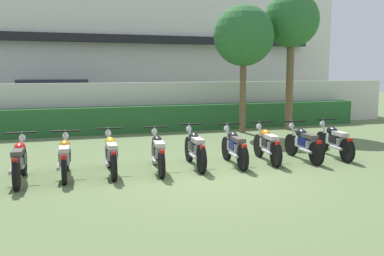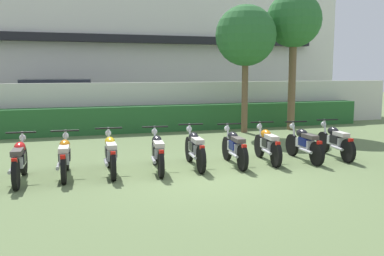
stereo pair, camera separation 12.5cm
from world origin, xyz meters
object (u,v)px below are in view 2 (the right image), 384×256
Objects in this scene: tree_far_side at (294,22)px; motorcycle_in_row_7 at (304,143)px; motorcycle_in_row_2 at (111,153)px; motorcycle_in_row_0 at (19,160)px; tree_near_inspector at (246,36)px; motorcycle_in_row_1 at (65,156)px; motorcycle_in_row_3 at (158,151)px; motorcycle_in_row_4 at (195,148)px; parked_car at (61,103)px; motorcycle_in_row_5 at (234,147)px; motorcycle_in_row_8 at (335,141)px; motorcycle_in_row_6 at (267,144)px.

motorcycle_in_row_7 is at bearing -117.81° from tree_far_side.
tree_far_side is at bearing -53.00° from motorcycle_in_row_2.
tree_near_inspector is at bearing -52.49° from motorcycle_in_row_0.
motorcycle_in_row_0 is at bearing 94.00° from motorcycle_in_row_7.
motorcycle_in_row_3 is at bearing -87.55° from motorcycle_in_row_1.
motorcycle_in_row_3 is 0.91m from motorcycle_in_row_4.
tree_near_inspector is 5.84m from motorcycle_in_row_7.
parked_car is 9.72m from tree_far_side.
motorcycle_in_row_3 is at bearing -132.03° from tree_near_inspector.
motorcycle_in_row_2 is (1.83, 0.13, -0.00)m from motorcycle_in_row_0.
motorcycle_in_row_2 is 0.99× the size of motorcycle_in_row_4.
tree_far_side reaches higher than motorcycle_in_row_7.
tree_far_side is (8.26, -4.09, 3.10)m from parked_car.
motorcycle_in_row_1 is 3.85m from motorcycle_in_row_5.
tree_far_side is 2.75× the size of motorcycle_in_row_4.
motorcycle_in_row_0 is 4.73m from motorcycle_in_row_5.
motorcycle_in_row_5 is at bearing -86.01° from motorcycle_in_row_0.
motorcycle_in_row_2 is at bearing 97.37° from motorcycle_in_row_8.
motorcycle_in_row_2 is 1.03× the size of motorcycle_in_row_5.
motorcycle_in_row_4 reaches higher than motorcycle_in_row_5.
motorcycle_in_row_7 is 0.96m from motorcycle_in_row_8.
motorcycle_in_row_5 reaches higher than motorcycle_in_row_8.
tree_far_side is at bearing -42.38° from motorcycle_in_row_4.
tree_near_inspector is 5.75m from motorcycle_in_row_8.
motorcycle_in_row_6 is at bearing -108.68° from tree_near_inspector.
parked_car is 9.05m from motorcycle_in_row_1.
motorcycle_in_row_8 reaches higher than motorcycle_in_row_1.
tree_far_side is 2.88× the size of motorcycle_in_row_1.
motorcycle_in_row_2 is 1.04m from motorcycle_in_row_3.
tree_near_inspector is 2.44× the size of motorcycle_in_row_4.
motorcycle_in_row_5 is 1.00× the size of motorcycle_in_row_6.
motorcycle_in_row_6 is at bearing 86.04° from motorcycle_in_row_7.
motorcycle_in_row_6 is (-3.63, -4.96, -3.59)m from tree_far_side.
motorcycle_in_row_0 is 1.00× the size of motorcycle_in_row_2.
motorcycle_in_row_0 is (-1.01, -9.20, -0.49)m from parked_car.
motorcycle_in_row_3 is 1.05× the size of motorcycle_in_row_7.
motorcycle_in_row_5 and motorcycle_in_row_6 have the same top height.
parked_car is 10.75m from motorcycle_in_row_7.
motorcycle_in_row_7 is (2.82, -0.15, -0.01)m from motorcycle_in_row_4.
motorcycle_in_row_4 is at bearing -85.39° from motorcycle_in_row_1.
motorcycle_in_row_7 is at bearing -89.32° from motorcycle_in_row_6.
motorcycle_in_row_0 is at bearing 96.86° from motorcycle_in_row_5.
motorcycle_in_row_5 is 0.92m from motorcycle_in_row_6.
motorcycle_in_row_2 is 1.94m from motorcycle_in_row_4.
motorcycle_in_row_7 is (5.72, -0.13, 0.00)m from motorcycle_in_row_1.
motorcycle_in_row_0 reaches higher than motorcycle_in_row_6.
motorcycle_in_row_4 is 1.04× the size of motorcycle_in_row_6.
motorcycle_in_row_2 is at bearing -146.21° from tree_far_side.
motorcycle_in_row_7 is at bearing -97.83° from tree_near_inspector.
motorcycle_in_row_4 is at bearing 97.77° from motorcycle_in_row_6.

